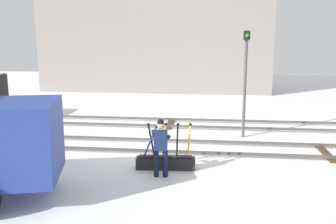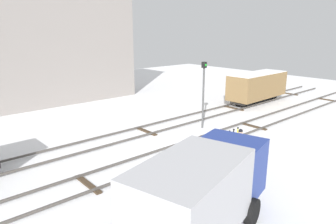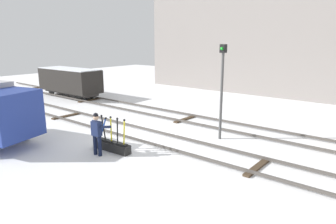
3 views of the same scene
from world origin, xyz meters
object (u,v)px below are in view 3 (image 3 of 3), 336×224
Objects in this scene: switch_lever_frame at (112,145)px; signal_post at (222,83)px; freight_car_near_switch at (70,81)px; rail_worker at (97,132)px.

signal_post is (2.64, 4.13, 2.31)m from switch_lever_frame.
freight_car_near_switch is at bearing 149.26° from switch_lever_frame.
rail_worker reaches higher than switch_lever_frame.
freight_car_near_switch is (-14.40, 1.77, -1.26)m from signal_post.
signal_post reaches higher than rail_worker.
rail_worker is 5.71m from signal_post.
freight_car_near_switch reaches higher than switch_lever_frame.
rail_worker is at bearing -99.51° from switch_lever_frame.
switch_lever_frame is 0.43× the size of signal_post.
rail_worker is (-0.06, -0.64, 0.70)m from switch_lever_frame.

